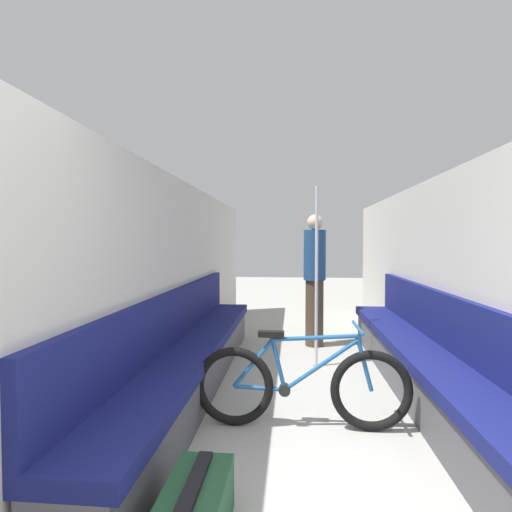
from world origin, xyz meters
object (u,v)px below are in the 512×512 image
at_px(bicycle, 301,386).
at_px(passenger_standing, 315,278).
at_px(bench_seat_row_right, 425,365).
at_px(bench_seat_row_left, 192,359).
at_px(grab_pole_near, 316,279).

xyz_separation_m(bicycle, passenger_standing, (0.23, 2.46, 0.61)).
bearing_deg(passenger_standing, bench_seat_row_right, 149.15).
bearing_deg(bench_seat_row_left, bench_seat_row_right, 0.00).
xyz_separation_m(bench_seat_row_right, grab_pole_near, (-0.92, 0.89, 0.69)).
distance_m(bench_seat_row_right, bicycle, 1.30).
xyz_separation_m(bench_seat_row_left, bench_seat_row_right, (2.14, 0.00, 0.00)).
distance_m(bicycle, passenger_standing, 2.55).
xyz_separation_m(bicycle, grab_pole_near, (0.20, 1.54, 0.68)).
bearing_deg(bicycle, bench_seat_row_right, 36.91).
bearing_deg(passenger_standing, grab_pole_near, 121.06).
xyz_separation_m(bench_seat_row_right, bicycle, (-1.12, -0.65, 0.01)).
bearing_deg(grab_pole_near, bench_seat_row_right, -44.08).
bearing_deg(passenger_standing, bicycle, 117.52).
relative_size(bench_seat_row_left, bicycle, 2.67).
bearing_deg(grab_pole_near, bicycle, -97.46).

